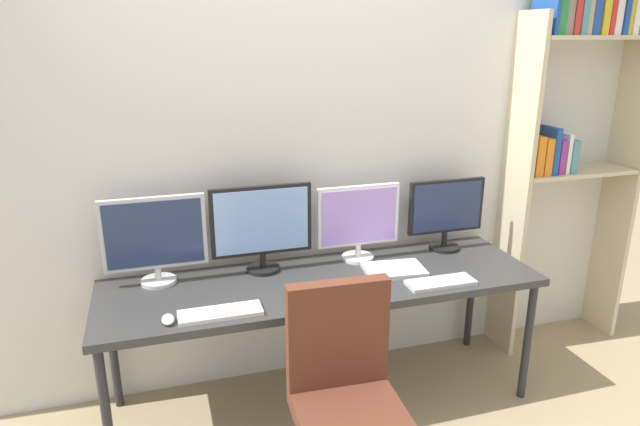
{
  "coord_description": "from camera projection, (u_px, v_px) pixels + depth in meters",
  "views": [
    {
      "loc": [
        -0.79,
        -1.94,
        1.96
      ],
      "look_at": [
        0.0,
        0.65,
        1.09
      ],
      "focal_mm": 31.36,
      "sensor_mm": 36.0,
      "label": 1
    }
  ],
  "objects": [
    {
      "name": "bookshelf",
      "position": [
        572.0,
        117.0,
        3.35
      ],
      "size": [
        0.83,
        0.28,
        2.25
      ],
      "color": "beige",
      "rests_on": "ground_plane"
    },
    {
      "name": "wall_back",
      "position": [
        301.0,
        158.0,
        3.12
      ],
      "size": [
        4.68,
        0.1,
        2.6
      ],
      "color": "silver",
      "rests_on": "ground_plane"
    },
    {
      "name": "monitor_center_right",
      "position": [
        358.0,
        220.0,
        3.11
      ],
      "size": [
        0.47,
        0.18,
        0.43
      ],
      "color": "silver",
      "rests_on": "desk"
    },
    {
      "name": "desk",
      "position": [
        323.0,
        288.0,
        2.93
      ],
      "size": [
        2.28,
        0.68,
        0.74
      ],
      "color": "#333333",
      "rests_on": "ground_plane"
    },
    {
      "name": "mouse_right_side",
      "position": [
        168.0,
        319.0,
        2.47
      ],
      "size": [
        0.06,
        0.1,
        0.03
      ],
      "primitive_type": "ellipsoid",
      "color": "silver",
      "rests_on": "desk"
    },
    {
      "name": "laptop_closed",
      "position": [
        394.0,
        270.0,
        3.0
      ],
      "size": [
        0.34,
        0.25,
        0.02
      ],
      "primitive_type": "cube",
      "rotation": [
        0.0,
        0.0,
        -0.11
      ],
      "color": "silver",
      "rests_on": "desk"
    },
    {
      "name": "office_chair",
      "position": [
        346.0,
        422.0,
        2.35
      ],
      "size": [
        0.52,
        0.52,
        0.99
      ],
      "color": "#2D2D33",
      "rests_on": "ground_plane"
    },
    {
      "name": "mouse_left_side",
      "position": [
        326.0,
        299.0,
        2.66
      ],
      "size": [
        0.06,
        0.1,
        0.03
      ],
      "primitive_type": "ellipsoid",
      "color": "silver",
      "rests_on": "desk"
    },
    {
      "name": "monitor_far_left",
      "position": [
        155.0,
        238.0,
        2.8
      ],
      "size": [
        0.51,
        0.18,
        0.46
      ],
      "color": "silver",
      "rests_on": "desk"
    },
    {
      "name": "monitor_far_right",
      "position": [
        446.0,
        211.0,
        3.26
      ],
      "size": [
        0.47,
        0.18,
        0.42
      ],
      "color": "black",
      "rests_on": "desk"
    },
    {
      "name": "keyboard_right",
      "position": [
        441.0,
        283.0,
        2.85
      ],
      "size": [
        0.36,
        0.13,
        0.02
      ],
      "primitive_type": "cube",
      "color": "silver",
      "rests_on": "desk"
    },
    {
      "name": "keyboard_left",
      "position": [
        220.0,
        313.0,
        2.54
      ],
      "size": [
        0.38,
        0.13,
        0.02
      ],
      "primitive_type": "cube",
      "color": "silver",
      "rests_on": "desk"
    },
    {
      "name": "monitor_center_left",
      "position": [
        262.0,
        225.0,
        2.95
      ],
      "size": [
        0.54,
        0.18,
        0.47
      ],
      "color": "black",
      "rests_on": "desk"
    }
  ]
}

